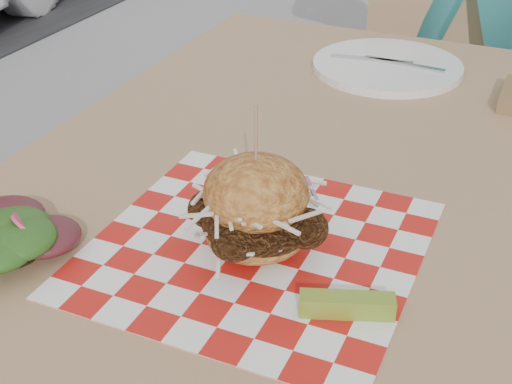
{
  "coord_description": "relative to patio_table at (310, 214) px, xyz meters",
  "views": [
    {
      "loc": [
        -0.02,
        -0.65,
        1.22
      ],
      "look_at": [
        -0.29,
        -0.04,
        0.82
      ],
      "focal_mm": 50.0,
      "sensor_mm": 36.0,
      "label": 1
    }
  ],
  "objects": [
    {
      "name": "patio_table",
      "position": [
        0.0,
        0.0,
        0.0
      ],
      "size": [
        0.8,
        1.2,
        0.75
      ],
      "color": "tan",
      "rests_on": "ground"
    },
    {
      "name": "side_salad",
      "position": [
        -0.23,
        -0.34,
        0.09
      ],
      "size": [
        0.14,
        0.13,
        0.05
      ],
      "color": "#3F1419",
      "rests_on": "patio_table"
    },
    {
      "name": "sandwich",
      "position": [
        0.01,
        -0.21,
        0.13
      ],
      "size": [
        0.16,
        0.16,
        0.18
      ],
      "color": "#C37F37",
      "rests_on": "paper_liner"
    },
    {
      "name": "paper_liner",
      "position": [
        0.01,
        -0.21,
        0.08
      ],
      "size": [
        0.36,
        0.36,
        0.0
      ],
      "primitive_type": "cube",
      "color": "red",
      "rests_on": "patio_table"
    },
    {
      "name": "place_setting",
      "position": [
        0.0,
        0.4,
        0.09
      ],
      "size": [
        0.27,
        0.27,
        0.02
      ],
      "color": "white",
      "rests_on": "patio_table"
    },
    {
      "name": "patio_chair",
      "position": [
        -0.02,
        0.95,
        -0.12
      ],
      "size": [
        0.49,
        0.5,
        0.95
      ],
      "rotation": [
        0.0,
        0.0,
        0.18
      ],
      "color": "tan",
      "rests_on": "ground"
    },
    {
      "name": "pickle_spear",
      "position": [
        0.14,
        -0.28,
        0.09
      ],
      "size": [
        0.1,
        0.05,
        0.02
      ],
      "primitive_type": "cube",
      "rotation": [
        0.0,
        0.0,
        0.35
      ],
      "color": "olive",
      "rests_on": "paper_liner"
    }
  ]
}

